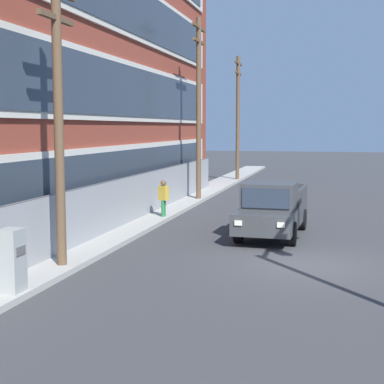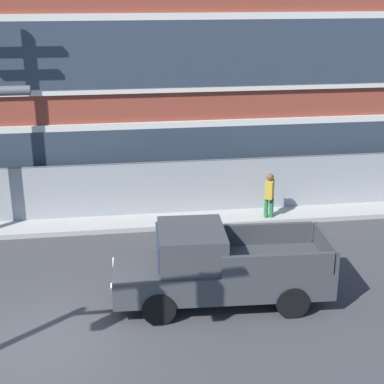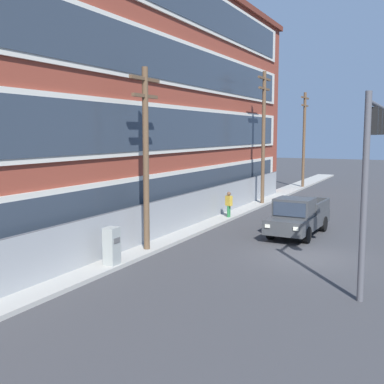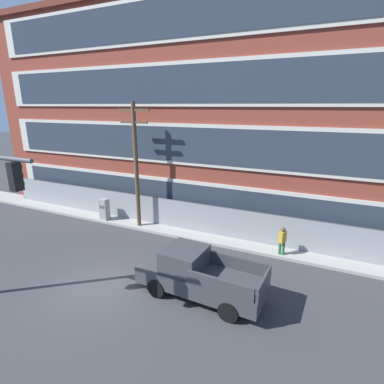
# 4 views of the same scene
# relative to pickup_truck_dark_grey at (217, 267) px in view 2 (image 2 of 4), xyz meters

# --- Properties ---
(ground_plane) EXTENTS (160.00, 160.00, 0.00)m
(ground_plane) POSITION_rel_pickup_truck_dark_grey_xyz_m (-4.17, -1.39, -0.94)
(ground_plane) COLOR #38383A
(sidewalk_building_side) EXTENTS (80.00, 1.87, 0.16)m
(sidewalk_building_side) POSITION_rel_pickup_truck_dark_grey_xyz_m (-4.17, 5.48, -0.86)
(sidewalk_building_side) COLOR #9E9B93
(sidewalk_building_side) RESTS_ON ground
(chain_link_fence) EXTENTS (33.84, 0.06, 1.98)m
(chain_link_fence) POSITION_rel_pickup_truck_dark_grey_xyz_m (-1.50, 5.72, 0.07)
(chain_link_fence) COLOR gray
(chain_link_fence) RESTS_ON ground
(pickup_truck_dark_grey) EXTENTS (5.43, 2.23, 1.98)m
(pickup_truck_dark_grey) POSITION_rel_pickup_truck_dark_grey_xyz_m (0.00, 0.00, 0.00)
(pickup_truck_dark_grey) COLOR #383A3D
(pickup_truck_dark_grey) RESTS_ON ground
(pedestrian_near_cabinet) EXTENTS (0.39, 0.46, 1.69)m
(pedestrian_near_cabinet) POSITION_rel_pickup_truck_dark_grey_xyz_m (2.64, 4.84, 0.03)
(pedestrian_near_cabinet) COLOR #236B38
(pedestrian_near_cabinet) RESTS_ON ground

